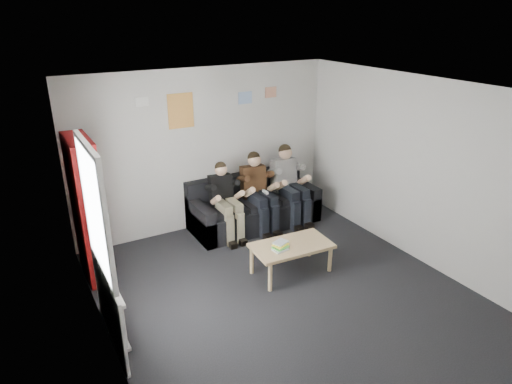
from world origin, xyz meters
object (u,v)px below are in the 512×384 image
bookshelf (88,209)px  person_left (226,201)px  person_right (290,185)px  person_middle (259,193)px  sofa (253,208)px  coffee_table (291,248)px

bookshelf → person_left: bearing=1.7°
person_left → person_right: 1.24m
bookshelf → person_right: 3.38m
person_middle → person_right: bearing=9.7°
sofa → person_left: size_ratio=1.76×
coffee_table → person_middle: person_middle is taller
bookshelf → person_middle: size_ratio=1.50×
bookshelf → person_left: 2.16m
bookshelf → coffee_table: 2.86m
sofa → bookshelf: (-2.75, -0.27, 0.69)m
person_left → person_right: bearing=6.7°
person_middle → coffee_table: bearing=-92.3°
sofa → person_right: (0.62, -0.20, 0.37)m
sofa → person_right: 0.75m
sofa → coffee_table: size_ratio=1.98×
coffee_table → person_middle: size_ratio=0.84×
person_right → coffee_table: bearing=-120.4°
person_middle → person_right: (0.62, -0.00, 0.01)m
person_right → sofa: bearing=164.0°
sofa → person_middle: bearing=-90.0°
bookshelf → person_left: (2.13, 0.08, -0.37)m
sofa → person_middle: size_ratio=1.66×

